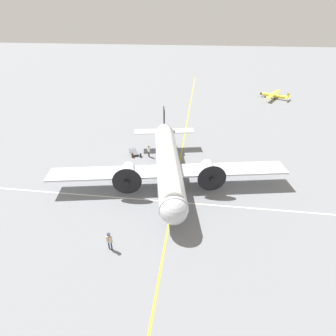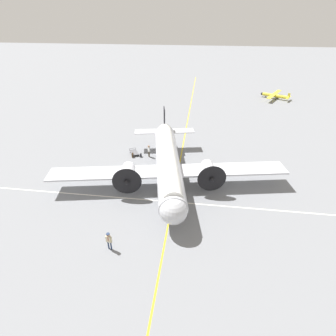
{
  "view_description": "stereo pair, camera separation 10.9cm",
  "coord_description": "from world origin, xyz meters",
  "px_view_note": "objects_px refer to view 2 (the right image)",
  "views": [
    {
      "loc": [
        -26.72,
        -3.4,
        17.97
      ],
      "look_at": [
        0.0,
        0.0,
        1.8
      ],
      "focal_mm": 28.0,
      "sensor_mm": 36.0,
      "label": 1
    },
    {
      "loc": [
        -26.71,
        -3.51,
        17.97
      ],
      "look_at": [
        0.0,
        0.0,
        1.8
      ],
      "focal_mm": 28.0,
      "sensor_mm": 36.0,
      "label": 2
    }
  ],
  "objects_px": {
    "airliner_main": "(168,164)",
    "suitcase_upright_spare": "(141,155)",
    "baggage_cart": "(134,152)",
    "light_aircraft_distant": "(275,95)",
    "passenger_boarding": "(149,150)",
    "crew_foreground": "(109,239)",
    "suitcase_near_door": "(133,155)"
  },
  "relations": [
    {
      "from": "crew_foreground",
      "to": "baggage_cart",
      "type": "bearing_deg",
      "value": -73.31
    },
    {
      "from": "light_aircraft_distant",
      "to": "crew_foreground",
      "type": "bearing_deg",
      "value": 92.19
    },
    {
      "from": "passenger_boarding",
      "to": "light_aircraft_distant",
      "type": "xyz_separation_m",
      "value": [
        32.56,
        -24.03,
        -0.34
      ]
    },
    {
      "from": "crew_foreground",
      "to": "suitcase_near_door",
      "type": "bearing_deg",
      "value": -72.98
    },
    {
      "from": "suitcase_near_door",
      "to": "baggage_cart",
      "type": "xyz_separation_m",
      "value": [
        0.91,
        0.02,
        -0.03
      ]
    },
    {
      "from": "airliner_main",
      "to": "passenger_boarding",
      "type": "height_order",
      "value": "airliner_main"
    },
    {
      "from": "passenger_boarding",
      "to": "baggage_cart",
      "type": "xyz_separation_m",
      "value": [
        0.53,
        2.33,
        -0.84
      ]
    },
    {
      "from": "suitcase_near_door",
      "to": "suitcase_upright_spare",
      "type": "height_order",
      "value": "suitcase_near_door"
    },
    {
      "from": "passenger_boarding",
      "to": "suitcase_upright_spare",
      "type": "xyz_separation_m",
      "value": [
        -0.17,
        1.18,
        -0.86
      ]
    },
    {
      "from": "passenger_boarding",
      "to": "baggage_cart",
      "type": "height_order",
      "value": "passenger_boarding"
    },
    {
      "from": "airliner_main",
      "to": "baggage_cart",
      "type": "height_order",
      "value": "airliner_main"
    },
    {
      "from": "passenger_boarding",
      "to": "suitcase_upright_spare",
      "type": "height_order",
      "value": "passenger_boarding"
    },
    {
      "from": "airliner_main",
      "to": "passenger_boarding",
      "type": "distance_m",
      "value": 7.29
    },
    {
      "from": "airliner_main",
      "to": "suitcase_upright_spare",
      "type": "xyz_separation_m",
      "value": [
        6.0,
        4.75,
        -2.39
      ]
    },
    {
      "from": "suitcase_upright_spare",
      "to": "passenger_boarding",
      "type": "bearing_deg",
      "value": -81.58
    },
    {
      "from": "crew_foreground",
      "to": "light_aircraft_distant",
      "type": "relative_size",
      "value": 0.22
    },
    {
      "from": "light_aircraft_distant",
      "to": "baggage_cart",
      "type": "bearing_deg",
      "value": 78.66
    },
    {
      "from": "suitcase_upright_spare",
      "to": "light_aircraft_distant",
      "type": "distance_m",
      "value": 41.32
    },
    {
      "from": "airliner_main",
      "to": "suitcase_upright_spare",
      "type": "relative_size",
      "value": 50.77
    },
    {
      "from": "crew_foreground",
      "to": "suitcase_near_door",
      "type": "xyz_separation_m",
      "value": [
        16.77,
        2.18,
        -0.85
      ]
    },
    {
      "from": "airliner_main",
      "to": "crew_foreground",
      "type": "relative_size",
      "value": 14.86
    },
    {
      "from": "airliner_main",
      "to": "crew_foreground",
      "type": "distance_m",
      "value": 11.68
    },
    {
      "from": "baggage_cart",
      "to": "light_aircraft_distant",
      "type": "relative_size",
      "value": 0.24
    },
    {
      "from": "suitcase_near_door",
      "to": "suitcase_upright_spare",
      "type": "bearing_deg",
      "value": -80.08
    },
    {
      "from": "suitcase_near_door",
      "to": "light_aircraft_distant",
      "type": "distance_m",
      "value": 42.18
    },
    {
      "from": "crew_foreground",
      "to": "light_aircraft_distant",
      "type": "bearing_deg",
      "value": -106.31
    },
    {
      "from": "airliner_main",
      "to": "light_aircraft_distant",
      "type": "xyz_separation_m",
      "value": [
        38.73,
        -20.46,
        -1.86
      ]
    },
    {
      "from": "baggage_cart",
      "to": "suitcase_upright_spare",
      "type": "bearing_deg",
      "value": 29.23
    },
    {
      "from": "crew_foreground",
      "to": "suitcase_near_door",
      "type": "height_order",
      "value": "crew_foreground"
    },
    {
      "from": "suitcase_near_door",
      "to": "airliner_main",
      "type": "bearing_deg",
      "value": -134.53
    },
    {
      "from": "light_aircraft_distant",
      "to": "airliner_main",
      "type": "bearing_deg",
      "value": 90.28
    },
    {
      "from": "suitcase_upright_spare",
      "to": "baggage_cart",
      "type": "xyz_separation_m",
      "value": [
        0.71,
        1.16,
        0.02
      ]
    }
  ]
}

